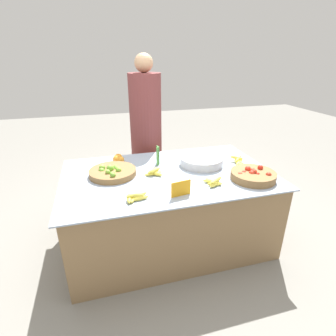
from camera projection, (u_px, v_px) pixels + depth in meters
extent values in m
plane|color=gray|center=(168.00, 238.00, 2.54)|extent=(12.00, 12.00, 0.00)
cube|color=olive|center=(168.00, 208.00, 2.40)|extent=(1.71, 1.07, 0.67)
cube|color=#99A8BC|center=(168.00, 174.00, 2.26)|extent=(1.78, 1.11, 0.01)
cylinder|color=olive|center=(113.00, 172.00, 2.22)|extent=(0.39, 0.39, 0.05)
sphere|color=#89BC42|center=(102.00, 168.00, 2.22)|extent=(0.05, 0.05, 0.05)
sphere|color=#7AB238|center=(117.00, 169.00, 2.23)|extent=(0.05, 0.05, 0.05)
sphere|color=#6BA333|center=(110.00, 168.00, 2.19)|extent=(0.06, 0.06, 0.06)
sphere|color=#7AB238|center=(111.00, 169.00, 2.21)|extent=(0.05, 0.05, 0.05)
sphere|color=#6BA333|center=(116.00, 168.00, 2.26)|extent=(0.06, 0.06, 0.06)
sphere|color=#6BA333|center=(113.00, 175.00, 2.08)|extent=(0.04, 0.04, 0.04)
sphere|color=#7AB238|center=(114.00, 173.00, 2.17)|extent=(0.04, 0.04, 0.04)
sphere|color=#89BC42|center=(108.00, 172.00, 2.14)|extent=(0.04, 0.04, 0.04)
sphere|color=#6BA333|center=(112.00, 174.00, 2.13)|extent=(0.04, 0.04, 0.04)
sphere|color=#7AB238|center=(119.00, 170.00, 2.19)|extent=(0.05, 0.05, 0.05)
sphere|color=#6BA333|center=(102.00, 171.00, 2.20)|extent=(0.05, 0.05, 0.05)
sphere|color=#6BA333|center=(110.00, 169.00, 2.23)|extent=(0.05, 0.05, 0.05)
cylinder|color=olive|center=(253.00, 176.00, 2.15)|extent=(0.36, 0.36, 0.06)
sphere|color=red|center=(253.00, 176.00, 2.14)|extent=(0.05, 0.05, 0.05)
sphere|color=red|center=(256.00, 173.00, 2.20)|extent=(0.04, 0.04, 0.04)
sphere|color=red|center=(258.00, 175.00, 2.11)|extent=(0.04, 0.04, 0.04)
sphere|color=red|center=(243.00, 173.00, 2.22)|extent=(0.04, 0.04, 0.04)
sphere|color=red|center=(248.00, 169.00, 2.17)|extent=(0.05, 0.05, 0.05)
sphere|color=red|center=(254.00, 181.00, 2.05)|extent=(0.05, 0.05, 0.05)
sphere|color=red|center=(244.00, 173.00, 2.15)|extent=(0.04, 0.04, 0.04)
sphere|color=red|center=(262.00, 182.00, 2.06)|extent=(0.04, 0.04, 0.04)
sphere|color=red|center=(269.00, 175.00, 2.09)|extent=(0.05, 0.05, 0.05)
sphere|color=red|center=(252.00, 173.00, 2.12)|extent=(0.05, 0.05, 0.05)
sphere|color=red|center=(253.00, 171.00, 2.15)|extent=(0.05, 0.05, 0.05)
sphere|color=red|center=(254.00, 172.00, 2.12)|extent=(0.04, 0.04, 0.04)
sphere|color=red|center=(261.00, 173.00, 2.20)|extent=(0.04, 0.04, 0.04)
sphere|color=red|center=(260.00, 168.00, 2.19)|extent=(0.05, 0.05, 0.05)
sphere|color=red|center=(240.00, 175.00, 2.12)|extent=(0.05, 0.05, 0.05)
sphere|color=red|center=(250.00, 179.00, 2.08)|extent=(0.04, 0.04, 0.04)
sphere|color=red|center=(245.00, 176.00, 2.11)|extent=(0.04, 0.04, 0.04)
sphere|color=orange|center=(117.00, 159.00, 2.46)|extent=(0.08, 0.08, 0.08)
sphere|color=orange|center=(118.00, 159.00, 2.48)|extent=(0.07, 0.07, 0.07)
sphere|color=orange|center=(120.00, 160.00, 2.45)|extent=(0.07, 0.07, 0.07)
sphere|color=orange|center=(118.00, 157.00, 2.51)|extent=(0.07, 0.07, 0.07)
cylinder|color=#B7B7BF|center=(201.00, 161.00, 2.43)|extent=(0.40, 0.40, 0.08)
cube|color=orange|center=(181.00, 189.00, 1.88)|extent=(0.15, 0.03, 0.12)
cylinder|color=#4C8E42|center=(157.00, 157.00, 2.39)|extent=(0.01, 0.01, 0.17)
cylinder|color=#428438|center=(157.00, 155.00, 2.44)|extent=(0.01, 0.01, 0.17)
cylinder|color=#4C8E42|center=(159.00, 156.00, 2.41)|extent=(0.01, 0.01, 0.17)
cylinder|color=#4C8E42|center=(158.00, 155.00, 2.42)|extent=(0.01, 0.01, 0.17)
cylinder|color=#4C8E42|center=(158.00, 156.00, 2.39)|extent=(0.01, 0.01, 0.17)
cylinder|color=#4C8E42|center=(158.00, 155.00, 2.43)|extent=(0.01, 0.01, 0.17)
ellipsoid|color=#EFDB4C|center=(213.00, 182.00, 2.09)|extent=(0.10, 0.15, 0.03)
ellipsoid|color=#EFDB4C|center=(215.00, 184.00, 2.04)|extent=(0.12, 0.09, 0.04)
ellipsoid|color=#EFDB4C|center=(212.00, 182.00, 2.07)|extent=(0.14, 0.12, 0.03)
ellipsoid|color=#EFDB4C|center=(215.00, 184.00, 2.04)|extent=(0.12, 0.06, 0.03)
ellipsoid|color=#EFDB4C|center=(214.00, 181.00, 2.04)|extent=(0.11, 0.09, 0.03)
ellipsoid|color=#EFDB4C|center=(217.00, 180.00, 2.05)|extent=(0.13, 0.10, 0.03)
ellipsoid|color=#EFDB4C|center=(134.00, 198.00, 1.84)|extent=(0.08, 0.12, 0.03)
ellipsoid|color=#EFDB4C|center=(140.00, 198.00, 1.84)|extent=(0.13, 0.05, 0.03)
ellipsoid|color=#EFDB4C|center=(137.00, 196.00, 1.88)|extent=(0.15, 0.08, 0.03)
ellipsoid|color=#EFDB4C|center=(129.00, 198.00, 1.83)|extent=(0.05, 0.13, 0.04)
ellipsoid|color=#EFDB4C|center=(134.00, 195.00, 1.83)|extent=(0.12, 0.05, 0.03)
ellipsoid|color=#EFDB4C|center=(135.00, 195.00, 1.84)|extent=(0.12, 0.05, 0.03)
ellipsoid|color=#EFDB4C|center=(154.00, 173.00, 2.24)|extent=(0.10, 0.09, 0.03)
ellipsoid|color=#EFDB4C|center=(156.00, 174.00, 2.22)|extent=(0.11, 0.11, 0.03)
ellipsoid|color=#EFDB4C|center=(158.00, 172.00, 2.24)|extent=(0.04, 0.13, 0.03)
ellipsoid|color=#EFDB4C|center=(153.00, 174.00, 2.22)|extent=(0.16, 0.06, 0.03)
ellipsoid|color=#EFDB4C|center=(153.00, 170.00, 2.23)|extent=(0.11, 0.09, 0.03)
ellipsoid|color=#EFDB4C|center=(155.00, 170.00, 2.21)|extent=(0.11, 0.09, 0.03)
ellipsoid|color=#EFDB4C|center=(237.00, 162.00, 2.45)|extent=(0.05, 0.14, 0.03)
ellipsoid|color=#EFDB4C|center=(240.00, 162.00, 2.46)|extent=(0.04, 0.15, 0.03)
ellipsoid|color=#EFDB4C|center=(238.00, 163.00, 2.44)|extent=(0.11, 0.13, 0.03)
ellipsoid|color=#EFDB4C|center=(241.00, 162.00, 2.45)|extent=(0.10, 0.15, 0.03)
ellipsoid|color=#EFDB4C|center=(239.00, 159.00, 2.47)|extent=(0.12, 0.12, 0.03)
ellipsoid|color=#EFDB4C|center=(237.00, 158.00, 2.48)|extent=(0.11, 0.11, 0.03)
cylinder|color=brown|center=(146.00, 140.00, 3.00)|extent=(0.35, 0.35, 1.46)
sphere|color=tan|center=(144.00, 63.00, 2.67)|extent=(0.19, 0.19, 0.19)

